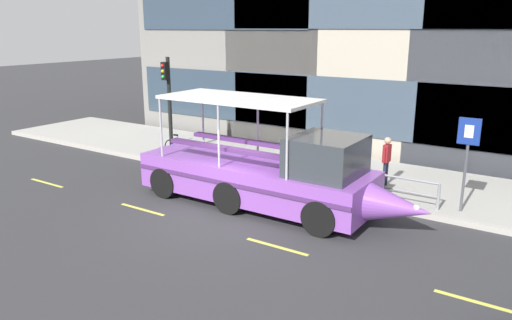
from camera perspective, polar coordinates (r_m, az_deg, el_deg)
name	(u,v)px	position (r m, az deg, el deg)	size (l,w,h in m)	color
ground_plane	(224,216)	(14.70, -3.72, -6.45)	(120.00, 120.00, 0.00)	#333335
sidewalk	(311,169)	(19.19, 6.38, -1.01)	(32.00, 4.80, 0.18)	#A8A59E
curb_edge	(278,185)	(17.10, 2.56, -2.96)	(32.00, 0.18, 0.18)	#B2ADA3
lane_centreline	(203,226)	(14.00, -6.11, -7.63)	(25.80, 0.12, 0.01)	#DBD64C
curb_guardrail	(289,166)	(17.09, 3.80, -0.72)	(10.18, 0.09, 0.84)	gray
traffic_light_pole	(168,96)	(20.75, -10.12, 7.26)	(0.24, 0.46, 4.04)	black
parking_sign	(467,149)	(15.18, 23.24, 1.19)	(0.60, 0.12, 2.77)	#4C4F54
leaned_bicycle	(180,149)	(20.46, -8.75, 1.29)	(1.74, 0.46, 0.96)	black
duck_tour_boat	(269,174)	(15.00, 1.55, -1.67)	(9.33, 2.47, 3.33)	purple
pedestrian_near_bow	(387,157)	(17.07, 14.86, 0.37)	(0.23, 0.49, 1.68)	#1E2338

